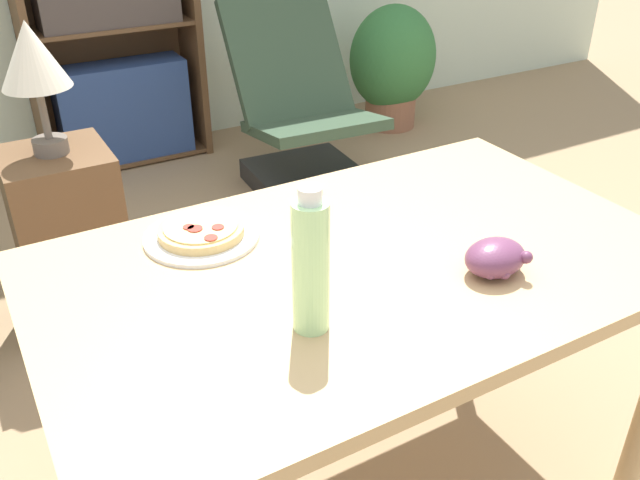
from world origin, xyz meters
TOP-DOWN VIEW (x-y plane):
  - dining_table at (0.08, -0.08)m, footprint 1.36×0.83m
  - pizza_on_plate at (-0.18, 0.18)m, footprint 0.26×0.26m
  - grape_bunch at (0.29, -0.25)m, footprint 0.13×0.11m
  - drink_bottle at (-0.12, -0.23)m, footprint 0.07×0.07m
  - lounge_chair_far at (0.88, 1.67)m, footprint 0.61×0.79m
  - bookshelf at (0.20, 2.43)m, footprint 0.86×0.32m
  - side_table at (-0.35, 1.10)m, footprint 0.34×0.34m
  - table_lamp at (-0.35, 1.10)m, footprint 0.21×0.21m
  - potted_plant_floor at (1.74, 2.16)m, footprint 0.53×0.45m

SIDE VIEW (x-z plane):
  - lounge_chair_far at x=0.88m, z-range -0.15..0.73m
  - side_table at x=-0.35m, z-range 0.00..0.64m
  - potted_plant_floor at x=1.74m, z-range 0.02..0.74m
  - dining_table at x=0.08m, z-range 0.27..1.01m
  - bookshelf at x=0.20m, z-range -0.06..1.37m
  - pizza_on_plate at x=-0.18m, z-range 0.73..0.77m
  - grape_bunch at x=0.29m, z-range 0.73..0.81m
  - drink_bottle at x=-0.12m, z-range 0.73..1.01m
  - table_lamp at x=-0.35m, z-range 0.72..1.14m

